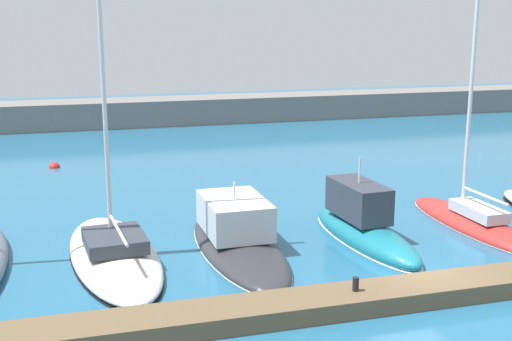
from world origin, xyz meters
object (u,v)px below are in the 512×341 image
Objects in this scene: sailboat_ivory_third at (114,252)px; sailboat_red_sixth at (472,220)px; motorboat_teal_fifth at (363,226)px; mooring_buoy_red at (54,168)px; dock_bollard at (356,284)px; motorboat_charcoal_fourth at (237,237)px.

sailboat_ivory_third reaches higher than sailboat_red_sixth.
mooring_buoy_red is at bearing 31.27° from motorboat_teal_fifth.
dock_bollard is (9.11, -23.27, 0.80)m from mooring_buoy_red.
sailboat_red_sixth is 21.53× the size of mooring_buoy_red.
mooring_buoy_red is 1.52× the size of dock_bollard.
sailboat_ivory_third is at bearing -82.41° from mooring_buoy_red.
mooring_buoy_red is at bearing 111.38° from dock_bollard.
sailboat_ivory_third reaches higher than motorboat_charcoal_fourth.
motorboat_charcoal_fourth is (4.73, -0.02, 0.15)m from sailboat_ivory_third.
motorboat_teal_fifth is 17.75× the size of dock_bollard.
dock_bollard is (2.12, -6.33, 0.35)m from motorboat_charcoal_fourth.
motorboat_charcoal_fourth is 1.21× the size of motorboat_teal_fifth.
motorboat_charcoal_fourth is at bearing -67.59° from mooring_buoy_red.
mooring_buoy_red is at bearing 3.21° from sailboat_ivory_third.
mooring_buoy_red is (-17.45, 17.01, -0.25)m from sailboat_red_sixth.
sailboat_red_sixth reaches higher than motorboat_charcoal_fourth.
dock_bollard is at bearing 149.08° from motorboat_teal_fifth.
motorboat_teal_fifth is 11.71× the size of mooring_buoy_red.
motorboat_teal_fifth is (5.17, -0.39, 0.11)m from motorboat_charcoal_fourth.
motorboat_charcoal_fourth is 5.19m from motorboat_teal_fifth.
mooring_buoy_red is 25.00m from dock_bollard.
motorboat_charcoal_fourth reaches higher than dock_bollard.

